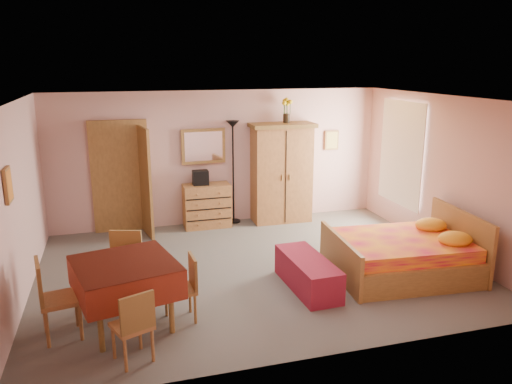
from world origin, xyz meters
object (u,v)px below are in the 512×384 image
object	(u,v)px
stereo	(200,178)
wardrobe	(281,173)
bed	(402,245)
chair_east	(180,289)
chair_south	(132,325)
bench	(308,273)
dining_table	(127,295)
chest_of_drawers	(207,206)
floor_lamp	(233,173)
chair_north	(123,269)
sunflower_vase	(287,110)
wall_mirror	(203,146)
chair_west	(60,298)

from	to	relation	value
stereo	wardrobe	world-z (taller)	wardrobe
bed	chair_east	xyz separation A→B (m)	(-3.37, -0.47, -0.06)
wardrobe	bed	xyz separation A→B (m)	(0.87, -3.01, -0.51)
chair_south	chair_east	distance (m)	0.95
bench	chair_south	xyz separation A→B (m)	(-2.46, -1.14, 0.19)
dining_table	bench	bearing A→B (deg)	8.78
chest_of_drawers	chair_south	distance (m)	4.52
bench	dining_table	world-z (taller)	dining_table
bench	chair_east	xyz separation A→B (m)	(-1.85, -0.41, 0.19)
floor_lamp	chair_east	world-z (taller)	floor_lamp
chest_of_drawers	chair_north	size ratio (longest dim) A/B	0.95
bench	floor_lamp	bearing A→B (deg)	95.20
sunflower_vase	chair_north	distance (m)	4.67
wall_mirror	dining_table	bearing A→B (deg)	-116.55
stereo	wardrobe	size ratio (longest dim) A/B	0.15
dining_table	bed	bearing A→B (deg)	6.29
bench	chair_west	size ratio (longest dim) A/B	1.38
stereo	dining_table	world-z (taller)	stereo
chest_of_drawers	chair_east	bearing A→B (deg)	-105.93
chest_of_drawers	stereo	bearing A→B (deg)	169.62
stereo	chair_south	size ratio (longest dim) A/B	0.36
wall_mirror	chair_west	size ratio (longest dim) A/B	0.88
wardrobe	bed	bearing A→B (deg)	-72.91
chest_of_drawers	wardrobe	xyz separation A→B (m)	(1.51, -0.02, 0.56)
wardrobe	dining_table	distance (m)	4.70
dining_table	chair_north	xyz separation A→B (m)	(-0.02, 0.65, 0.06)
bed	floor_lamp	bearing A→B (deg)	124.19
wall_mirror	stereo	bearing A→B (deg)	-122.29
bed	chair_east	bearing A→B (deg)	-167.68
sunflower_vase	chair_east	distance (m)	4.75
chair_west	floor_lamp	bearing A→B (deg)	130.93
floor_lamp	chair_south	bearing A→B (deg)	-116.35
wall_mirror	floor_lamp	xyz separation A→B (m)	(0.56, -0.07, -0.54)
bed	chair_north	world-z (taller)	chair_north
bench	chair_east	bearing A→B (deg)	-167.47
sunflower_vase	wardrobe	bearing A→B (deg)	-151.18
chest_of_drawers	bed	distance (m)	3.85
wall_mirror	chair_west	distance (m)	4.54
bed	wardrobe	bearing A→B (deg)	110.51
bench	dining_table	distance (m)	2.52
floor_lamp	chair_east	bearing A→B (deg)	-113.15
dining_table	chair_west	size ratio (longest dim) A/B	1.16
sunflower_vase	bench	world-z (taller)	sunflower_vase
bench	dining_table	size ratio (longest dim) A/B	1.19
stereo	sunflower_vase	bearing A→B (deg)	0.73
wall_mirror	wardrobe	world-z (taller)	wardrobe
chest_of_drawers	chair_south	xyz separation A→B (m)	(-1.60, -4.23, -0.00)
stereo	dining_table	size ratio (longest dim) A/B	0.26
bed	chest_of_drawers	bearing A→B (deg)	132.49
sunflower_vase	chair_north	size ratio (longest dim) A/B	0.50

